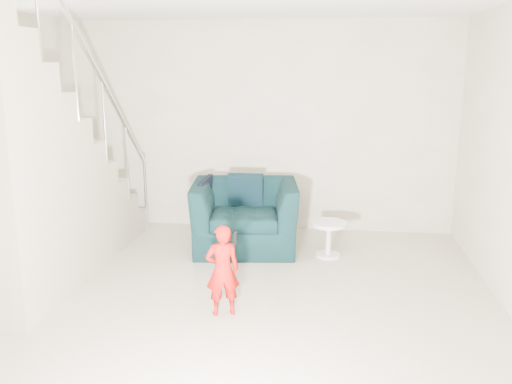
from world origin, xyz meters
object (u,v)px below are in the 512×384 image
at_px(armchair, 245,215).
at_px(toddler, 223,270).
at_px(staircase, 28,191).
at_px(side_table, 329,233).

relative_size(armchair, toddler, 1.50).
height_order(armchair, staircase, staircase).
relative_size(toddler, staircase, 0.23).
distance_m(toddler, side_table, 1.85).
height_order(armchair, side_table, armchair).
height_order(side_table, staircase, staircase).
distance_m(armchair, toddler, 1.79).
bearing_deg(staircase, armchair, 34.68).
height_order(toddler, staircase, staircase).
xyz_separation_m(armchair, staircase, (-1.92, -1.33, 0.55)).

